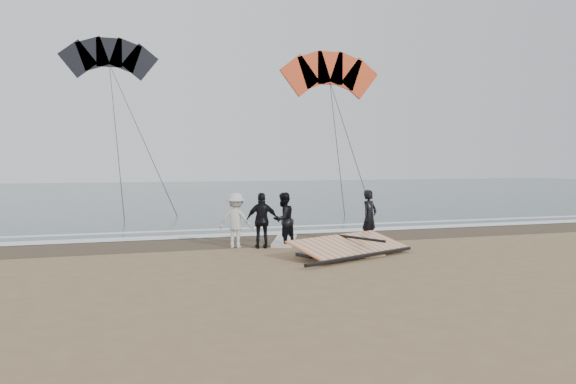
% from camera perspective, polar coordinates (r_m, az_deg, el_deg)
% --- Properties ---
extents(ground, '(120.00, 120.00, 0.00)m').
position_cam_1_polar(ground, '(14.06, 6.93, -7.09)').
color(ground, '#8C704C').
rests_on(ground, ground).
extents(sea, '(120.00, 54.00, 0.02)m').
position_cam_1_polar(sea, '(45.99, -10.65, -0.10)').
color(sea, '#233838').
rests_on(sea, ground).
extents(wet_sand, '(120.00, 2.80, 0.01)m').
position_cam_1_polar(wet_sand, '(18.19, 0.93, -4.74)').
color(wet_sand, '#4C3D2B').
rests_on(wet_sand, ground).
extents(foam_near, '(120.00, 0.90, 0.01)m').
position_cam_1_polar(foam_near, '(19.50, -0.41, -4.16)').
color(foam_near, white).
rests_on(foam_near, sea).
extents(foam_far, '(120.00, 0.45, 0.01)m').
position_cam_1_polar(foam_far, '(21.12, -1.80, -3.61)').
color(foam_far, white).
rests_on(foam_far, sea).
extents(man_main, '(0.71, 0.64, 1.63)m').
position_cam_1_polar(man_main, '(17.13, 8.28, -2.52)').
color(man_main, black).
rests_on(man_main, ground).
extents(board_white, '(1.53, 2.71, 0.10)m').
position_cam_1_polar(board_white, '(15.79, 5.50, -5.77)').
color(board_white, white).
rests_on(board_white, ground).
extents(board_cream, '(1.45, 2.38, 0.10)m').
position_cam_1_polar(board_cream, '(17.37, -0.35, -4.97)').
color(board_cream, beige).
rests_on(board_cream, ground).
extents(trio_cluster, '(2.47, 1.08, 1.60)m').
position_cam_1_polar(trio_cluster, '(16.26, -3.05, -2.87)').
color(trio_cluster, black).
rests_on(trio_cluster, ground).
extents(sail_rig, '(3.64, 2.94, 0.49)m').
position_cam_1_polar(sail_rig, '(15.07, 5.81, -5.65)').
color(sail_rig, black).
rests_on(sail_rig, ground).
extents(kite_red, '(7.13, 4.81, 12.07)m').
position_cam_1_polar(kite_red, '(35.18, 4.28, 11.57)').
color(kite_red, '#E7451B').
rests_on(kite_red, ground).
extents(kite_dark, '(7.43, 8.73, 19.56)m').
position_cam_1_polar(kite_dark, '(41.66, -17.68, 12.58)').
color(kite_dark, black).
rests_on(kite_dark, ground).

